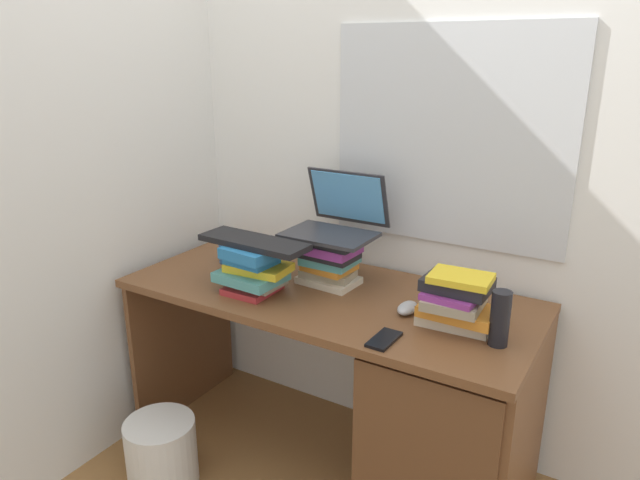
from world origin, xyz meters
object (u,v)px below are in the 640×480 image
Objects in this scene: computer_mouse at (407,308)px; mug at (228,252)px; book_stack_side at (456,301)px; laptop at (337,219)px; cell_phone at (384,339)px; keyboard at (254,242)px; desk at (419,404)px; water_bottle at (500,318)px; book_stack_tall at (329,259)px; book_stack_keyboard_riser at (254,269)px; wastebasket at (162,453)px.

mug is (-0.84, 0.07, 0.03)m from computer_mouse.
book_stack_side is 0.58m from laptop.
computer_mouse is 0.23m from cell_phone.
book_stack_side is 0.60× the size of keyboard.
cell_phone is (0.86, -0.29, -0.04)m from mug.
desk is 0.82m from keyboard.
book_stack_tall is at bearing 167.35° from water_bottle.
computer_mouse is at bearing 173.30° from desk.
book_stack_keyboard_riser is 0.10m from keyboard.
desk is 0.36m from computer_mouse.
desk is at bearing 26.31° from wastebasket.
wastebasket is at bearing -129.66° from book_stack_tall.
computer_mouse is at bearing -13.48° from book_stack_tall.
book_stack_keyboard_riser is 1.49× the size of water_bottle.
mug is 0.83m from wastebasket.
book_stack_tall is at bearing 167.54° from desk.
cell_phone is at bearing 14.36° from wastebasket.
book_stack_keyboard_riser is at bearing -176.30° from water_bottle.
keyboard is at bearing -169.70° from desk.
wastebasket is (-0.97, -0.41, -0.70)m from book_stack_side.
keyboard is 0.89m from water_bottle.
book_stack_tall reaches higher than water_bottle.
laptop is 2.43× the size of cell_phone.
book_stack_keyboard_riser is 1.92× the size of cell_phone.
computer_mouse is 0.85m from mug.
water_bottle is at bearing -12.65° from book_stack_tall.
cell_phone is (-0.05, -0.22, 0.34)m from desk.
book_stack_tall is at bearing 50.34° from wastebasket.
book_stack_side is 0.27m from cell_phone.
mug is 0.41× the size of wastebasket.
desk is at bearing 167.04° from water_bottle.
desk is at bearing -4.88° from mug.
computer_mouse is (0.56, 0.12, -0.07)m from book_stack_keyboard_riser.
wastebasket is (-0.43, -0.52, -0.71)m from book_stack_tall.
water_bottle is (0.15, -0.05, -0.00)m from book_stack_side.
keyboard is 0.61m from cell_phone.
book_stack_tall is at bearing 168.69° from book_stack_side.
book_stack_side is 0.94× the size of wastebasket.
desk is 3.65× the size of keyboard.
water_bottle is 0.65× the size of wastebasket.
water_bottle is at bearing -12.96° from desk.
book_stack_tall reaches higher than book_stack_side.
water_bottle reaches higher than computer_mouse.
computer_mouse is (0.56, 0.12, -0.18)m from keyboard.
cell_phone is (0.02, -0.22, -0.01)m from computer_mouse.
water_bottle is (1.17, -0.14, 0.04)m from mug.
laptop is 0.45m from computer_mouse.
laptop is at bearing 56.34° from keyboard.
book_stack_side is 0.19m from computer_mouse.
keyboard is at bearing 52.67° from wastebasket.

